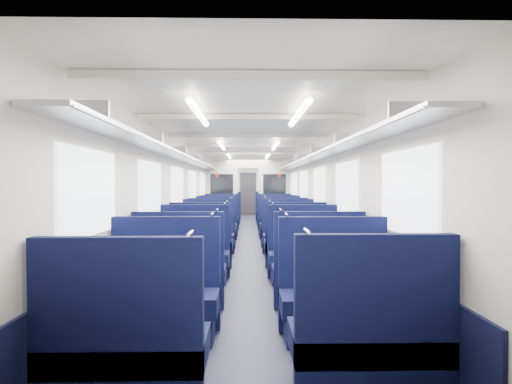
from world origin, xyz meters
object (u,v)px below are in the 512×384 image
Objects in this scene: seat_0 at (125,354)px; seat_21 at (271,214)px; seat_14 at (216,227)px; seat_19 at (275,219)px; seat_12 at (212,232)px; seat_2 at (164,300)px; seat_16 at (219,223)px; end_door at (248,194)px; seat_9 at (295,246)px; seat_18 at (222,220)px; seat_22 at (227,212)px; seat_13 at (284,231)px; seat_11 at (289,238)px; seat_17 at (277,222)px; seat_1 at (369,345)px; seat_5 at (317,276)px; bulkhead at (248,191)px; seat_23 at (269,212)px; seat_6 at (194,257)px; seat_4 at (180,277)px; seat_20 at (225,215)px; seat_3 at (335,300)px; seat_15 at (280,226)px; seat_7 at (303,258)px; seat_10 at (208,238)px; seat_8 at (202,247)px.

seat_21 is at bearing 82.40° from seat_0.
seat_14 is 2.89m from seat_19.
seat_2 is at bearing -90.00° from seat_12.
seat_21 is (1.66, 3.20, 0.00)m from seat_16.
end_door is at bearing 85.44° from seat_12.
seat_12 is at bearing 127.49° from seat_9.
seat_18 is 1.00× the size of seat_22.
seat_13 and seat_18 have the same top height.
seat_22 is (0.00, 6.70, 0.00)m from seat_12.
end_door reaches higher than seat_11.
seat_16 is 1.66m from seat_17.
seat_16 is at bearing -95.85° from end_door.
seat_1 is 1.00× the size of seat_13.
seat_16 is (-1.66, 3.30, 0.00)m from seat_11.
seat_2 is 7.92m from seat_16.
seat_0 is 1.00× the size of seat_12.
seat_12 and seat_22 have the same top height.
seat_19 is at bearing -90.00° from seat_21.
seat_0 is 1.66m from seat_1.
seat_13 is (1.66, 7.10, 0.00)m from seat_0.
seat_9 and seat_17 have the same top height.
bulkhead is at bearing 95.26° from seat_5.
seat_22 is at bearing 90.00° from seat_2.
seat_22 is (-0.83, 2.30, -0.86)m from bulkhead.
seat_9 is at bearing -90.00° from seat_21.
seat_23 is at bearing -77.05° from end_door.
seat_11 is 1.17m from seat_13.
seat_16 is (0.00, 9.23, 0.00)m from seat_0.
seat_2 and seat_18 have the same top height.
seat_5 is 1.00× the size of seat_23.
seat_17 is at bearing 73.68° from seat_6.
seat_20 is (0.00, 10.13, 0.00)m from seat_4.
seat_15 is (0.00, 6.98, 0.00)m from seat_3.
seat_17 is at bearing -68.83° from seat_22.
seat_16 is (-0.83, -2.10, -0.86)m from bulkhead.
seat_7 is 1.00× the size of seat_10.
seat_23 is (0.00, 12.47, 0.00)m from seat_3.
seat_4 is (0.00, 2.32, 0.00)m from seat_0.
seat_9 and seat_21 have the same top height.
seat_6 is 1.00× the size of seat_13.
seat_5 and seat_11 have the same top height.
seat_5 is at bearing -90.00° from seat_21.
seat_13 and seat_15 have the same top height.
seat_1 and seat_18 have the same top height.
seat_3 is at bearing -85.29° from bulkhead.
seat_2 is at bearing -109.75° from seat_11.
seat_9 is 1.00× the size of seat_12.
seat_19 is at bearing 36.53° from seat_16.
seat_8 is 1.00× the size of seat_15.
seat_4 is at bearing -90.00° from seat_14.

